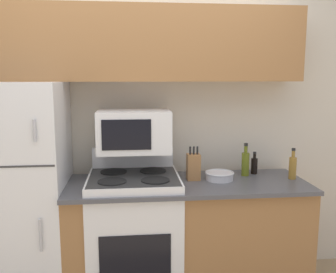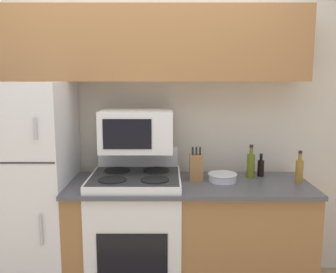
# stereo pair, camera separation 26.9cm
# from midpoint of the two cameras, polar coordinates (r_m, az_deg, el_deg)

# --- Properties ---
(wall_back) EXTENTS (8.00, 0.05, 2.55)m
(wall_back) POSITION_cam_midpoint_polar(r_m,az_deg,el_deg) (3.11, -6.66, 1.85)
(wall_back) COLOR beige
(wall_back) RESTS_ON ground_plane
(lower_cabinets) EXTENTS (1.78, 0.65, 0.89)m
(lower_cabinets) POSITION_cam_midpoint_polar(r_m,az_deg,el_deg) (2.97, 0.23, -15.18)
(lower_cabinets) COLOR #9E6B3D
(lower_cabinets) RESTS_ON ground_plane
(refrigerator) EXTENTS (0.66, 0.69, 1.63)m
(refrigerator) POSITION_cam_midpoint_polar(r_m,az_deg,el_deg) (3.00, -24.05, -8.21)
(refrigerator) COLOR white
(refrigerator) RESTS_ON ground_plane
(upper_cabinets) EXTENTS (2.45, 0.32, 0.55)m
(upper_cabinets) POSITION_cam_midpoint_polar(r_m,az_deg,el_deg) (2.91, -6.93, 13.78)
(upper_cabinets) COLOR #9E6B3D
(upper_cabinets) RESTS_ON refrigerator
(stove) EXTENTS (0.67, 0.63, 1.11)m
(stove) POSITION_cam_midpoint_polar(r_m,az_deg,el_deg) (2.93, -7.85, -14.71)
(stove) COLOR white
(stove) RESTS_ON ground_plane
(microwave) EXTENTS (0.54, 0.38, 0.31)m
(microwave) POSITION_cam_midpoint_polar(r_m,az_deg,el_deg) (2.82, -7.98, 0.83)
(microwave) COLOR white
(microwave) RESTS_ON stove
(knife_block) EXTENTS (0.10, 0.09, 0.26)m
(knife_block) POSITION_cam_midpoint_polar(r_m,az_deg,el_deg) (2.84, 1.19, -4.64)
(knife_block) COLOR #9E6B3D
(knife_block) RESTS_ON lower_cabinets
(bowl) EXTENTS (0.22, 0.22, 0.06)m
(bowl) POSITION_cam_midpoint_polar(r_m,az_deg,el_deg) (2.86, 5.19, -5.98)
(bowl) COLOR silver
(bowl) RESTS_ON lower_cabinets
(bottle_olive_oil) EXTENTS (0.06, 0.06, 0.26)m
(bottle_olive_oil) POSITION_cam_midpoint_polar(r_m,az_deg,el_deg) (2.99, 9.21, -4.03)
(bottle_olive_oil) COLOR #5B6619
(bottle_olive_oil) RESTS_ON lower_cabinets
(bottle_vinegar) EXTENTS (0.06, 0.06, 0.24)m
(bottle_vinegar) POSITION_cam_midpoint_polar(r_m,az_deg,el_deg) (2.98, 16.04, -4.50)
(bottle_vinegar) COLOR olive
(bottle_vinegar) RESTS_ON lower_cabinets
(bottle_soy_sauce) EXTENTS (0.05, 0.05, 0.18)m
(bottle_soy_sauce) POSITION_cam_midpoint_polar(r_m,az_deg,el_deg) (3.07, 10.58, -4.34)
(bottle_soy_sauce) COLOR black
(bottle_soy_sauce) RESTS_ON lower_cabinets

